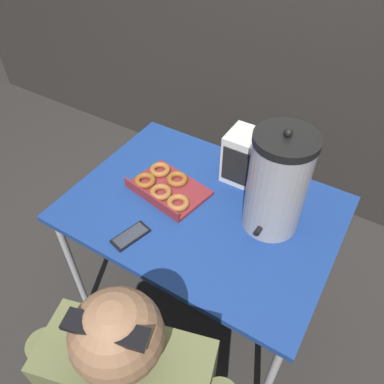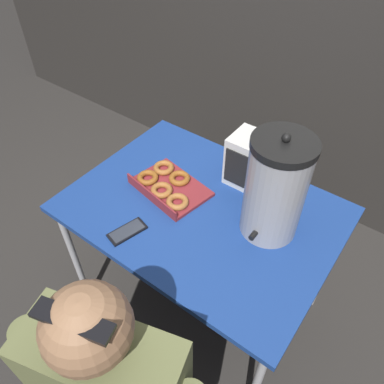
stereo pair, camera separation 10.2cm
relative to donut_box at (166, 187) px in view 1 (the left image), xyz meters
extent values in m
plane|color=#2D2B28|center=(0.19, 0.00, -0.80)|extent=(12.00, 12.00, 0.00)
cube|color=navy|center=(0.19, 0.00, -0.03)|extent=(1.13, 0.82, 0.03)
cylinder|color=#ADADB2|center=(-0.33, -0.37, -0.42)|extent=(0.03, 0.03, 0.75)
cylinder|color=#ADADB2|center=(-0.33, 0.36, -0.42)|extent=(0.03, 0.03, 0.75)
cylinder|color=#ADADB2|center=(0.71, 0.36, -0.42)|extent=(0.03, 0.03, 0.75)
cube|color=maroon|center=(0.01, 0.01, -0.01)|extent=(0.37, 0.29, 0.02)
cube|color=maroon|center=(-0.01, -0.10, 0.01)|extent=(0.33, 0.07, 0.04)
torus|color=brown|center=(-0.10, -0.02, 0.01)|extent=(0.11, 0.11, 0.03)
torus|color=#9A5D2A|center=(0.00, -0.05, 0.01)|extent=(0.10, 0.10, 0.03)
torus|color=#9D602D|center=(0.10, -0.06, 0.01)|extent=(0.14, 0.14, 0.03)
torus|color=#985B28|center=(-0.08, 0.07, 0.01)|extent=(0.13, 0.13, 0.03)
torus|color=brown|center=(0.02, 0.06, 0.01)|extent=(0.13, 0.13, 0.03)
cylinder|color=#939399|center=(0.47, 0.07, 0.18)|extent=(0.23, 0.23, 0.40)
cylinder|color=black|center=(0.47, 0.07, 0.40)|extent=(0.23, 0.23, 0.03)
sphere|color=black|center=(0.47, 0.07, 0.43)|extent=(0.03, 0.03, 0.03)
cylinder|color=black|center=(0.47, -0.05, 0.05)|extent=(0.02, 0.06, 0.02)
cube|color=black|center=(0.03, -0.29, -0.01)|extent=(0.11, 0.17, 0.01)
cube|color=#2D333D|center=(0.03, -0.29, -0.01)|extent=(0.09, 0.15, 0.00)
cube|color=silver|center=(0.25, 0.26, 0.10)|extent=(0.15, 0.16, 0.24)
cube|color=black|center=(0.25, 0.18, 0.10)|extent=(0.12, 0.01, 0.17)
sphere|color=#8E6647|center=(0.40, -0.74, 0.35)|extent=(0.21, 0.21, 0.21)
cube|color=black|center=(0.40, -0.77, 0.43)|extent=(0.19, 0.09, 0.01)
cylinder|color=#60663D|center=(0.16, -0.81, -0.07)|extent=(0.09, 0.09, 0.46)
camera|label=1|loc=(0.73, -0.97, 1.14)|focal=35.00mm
camera|label=2|loc=(0.81, -0.91, 1.14)|focal=35.00mm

